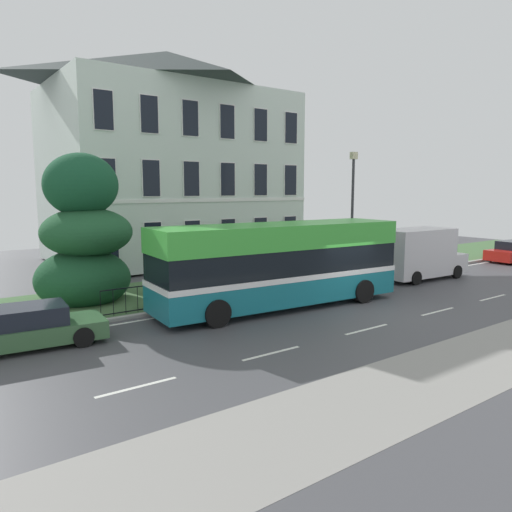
{
  "coord_description": "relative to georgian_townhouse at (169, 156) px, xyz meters",
  "views": [
    {
      "loc": [
        -14.05,
        -12.14,
        4.61
      ],
      "look_at": [
        -1.46,
        5.2,
        1.63
      ],
      "focal_mm": 33.76,
      "sensor_mm": 36.0,
      "label": 1
    }
  ],
  "objects": [
    {
      "name": "ground_plane",
      "position": [
        -0.09,
        -15.8,
        -6.73
      ],
      "size": [
        60.0,
        56.0,
        0.18
      ],
      "color": "#46464A"
    },
    {
      "name": "evergreen_tree",
      "position": [
        -8.43,
        -9.34,
        -4.15
      ],
      "size": [
        3.91,
        3.77,
        6.28
      ],
      "color": "#423328",
      "rests_on": "ground_plane"
    },
    {
      "name": "iron_verge_railing",
      "position": [
        -0.0,
        -12.52,
        -6.1
      ],
      "size": [
        17.79,
        0.04,
        0.97
      ],
      "color": "black",
      "rests_on": "ground_plane"
    },
    {
      "name": "street_lamp_post",
      "position": [
        4.85,
        -11.52,
        -2.92
      ],
      "size": [
        0.36,
        0.24,
        6.39
      ],
      "color": "#333338",
      "rests_on": "ground_plane"
    },
    {
      "name": "georgian_townhouse",
      "position": [
        0.0,
        0.0,
        0.0
      ],
      "size": [
        14.59,
        10.39,
        13.12
      ],
      "color": "silver",
      "rests_on": "ground_plane"
    },
    {
      "name": "litter_bin",
      "position": [
        -6.77,
        -12.03,
        -6.06
      ],
      "size": [
        0.56,
        0.56,
        1.07
      ],
      "color": "#4C4742",
      "rests_on": "ground_plane"
    },
    {
      "name": "white_panel_van",
      "position": [
        7.0,
        -14.17,
        -5.39
      ],
      "size": [
        5.2,
        2.31,
        2.61
      ],
      "rotation": [
        0.0,
        0.0,
        -0.04
      ],
      "color": "silver",
      "rests_on": "ground_plane"
    },
    {
      "name": "parked_hatchback_00",
      "position": [
        -11.57,
        -14.1,
        -6.12
      ],
      "size": [
        4.3,
        2.07,
        1.24
      ],
      "rotation": [
        0.0,
        0.0,
        -0.09
      ],
      "color": "#375F39",
      "rests_on": "ground_plane"
    },
    {
      "name": "single_decker_bus",
      "position": [
        -2.53,
        -14.63,
        -4.99
      ],
      "size": [
        10.34,
        3.24,
        3.29
      ],
      "rotation": [
        0.0,
        0.0,
        -0.07
      ],
      "color": "#166D7C",
      "rests_on": "ground_plane"
    }
  ]
}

